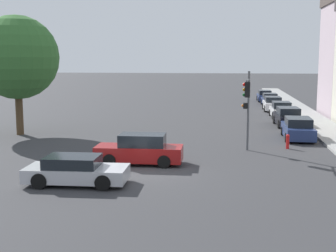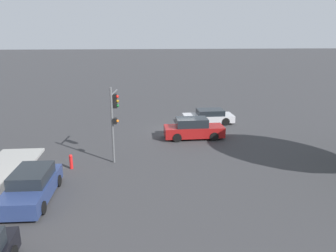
{
  "view_description": "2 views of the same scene",
  "coord_description": "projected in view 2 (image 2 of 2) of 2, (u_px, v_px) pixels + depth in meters",
  "views": [
    {
      "loc": [
        3.86,
        -22.21,
        5.65
      ],
      "look_at": [
        0.89,
        1.64,
        2.13
      ],
      "focal_mm": 50.0,
      "sensor_mm": 36.0,
      "label": 1
    },
    {
      "loc": [
        3.48,
        26.25,
        7.98
      ],
      "look_at": [
        1.69,
        5.9,
        2.18
      ],
      "focal_mm": 35.0,
      "sensor_mm": 36.0,
      "label": 2
    }
  ],
  "objects": [
    {
      "name": "ground_plane",
      "position": [
        182.0,
        131.0,
        27.63
      ],
      "size": [
        300.0,
        300.0,
        0.0
      ],
      "primitive_type": "plane",
      "color": "#333335"
    },
    {
      "name": "crossing_car_0",
      "position": [
        193.0,
        129.0,
        25.64
      ],
      "size": [
        4.65,
        1.88,
        1.63
      ],
      "rotation": [
        0.0,
        0.0,
        3.16
      ],
      "color": "maroon",
      "rests_on": "ground_plane"
    },
    {
      "name": "traffic_signal",
      "position": [
        114.0,
        112.0,
        20.62
      ],
      "size": [
        0.48,
        2.26,
        4.85
      ],
      "rotation": [
        0.0,
        0.0,
        3.03
      ],
      "color": "#515456",
      "rests_on": "ground_plane"
    },
    {
      "name": "fire_hydrant",
      "position": [
        71.0,
        161.0,
        19.9
      ],
      "size": [
        0.22,
        0.22,
        0.92
      ],
      "color": "red",
      "rests_on": "ground_plane"
    },
    {
      "name": "crossing_car_1",
      "position": [
        209.0,
        116.0,
        30.01
      ],
      "size": [
        4.59,
        2.15,
        1.29
      ],
      "rotation": [
        0.0,
        0.0,
        0.03
      ],
      "color": "#B7B7BC",
      "rests_on": "ground_plane"
    },
    {
      "name": "parked_car_0",
      "position": [
        32.0,
        186.0,
        16.17
      ],
      "size": [
        2.06,
        4.65,
        1.52
      ],
      "rotation": [
        0.0,
        0.0,
        1.55
      ],
      "color": "navy",
      "rests_on": "ground_plane"
    }
  ]
}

